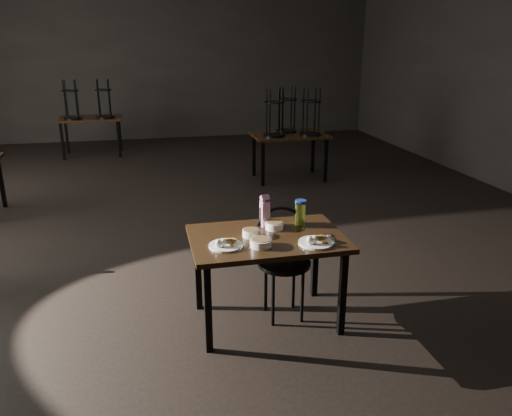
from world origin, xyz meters
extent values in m
plane|color=black|center=(0.00, 0.00, 0.00)|extent=(12.00, 12.00, 0.00)
cube|color=black|center=(0.00, 6.00, 1.60)|extent=(10.00, 0.04, 3.20)
cube|color=black|center=(0.55, -2.29, 0.73)|extent=(1.20, 0.80, 0.04)
cube|color=black|center=(0.03, -2.61, 0.35)|extent=(0.05, 0.05, 0.71)
cube|color=black|center=(1.07, -2.61, 0.35)|extent=(0.05, 0.05, 0.71)
cube|color=black|center=(0.03, -1.97, 0.35)|extent=(0.05, 0.05, 0.71)
cube|color=black|center=(1.07, -1.97, 0.35)|extent=(0.05, 0.05, 0.71)
cylinder|color=white|center=(0.20, -2.42, 0.76)|extent=(0.25, 0.25, 0.02)
cube|color=#A46D3A|center=(0.20, -2.37, 0.81)|extent=(0.09, 0.09, 0.04)
cube|color=#A46D3A|center=(0.23, -2.37, 0.81)|extent=(0.11, 0.11, 0.03)
ellipsoid|color=white|center=(0.14, -2.45, 0.80)|extent=(0.05, 0.05, 0.06)
ellipsoid|color=white|center=(0.17, -2.45, 0.80)|extent=(0.05, 0.05, 0.06)
cylinder|color=white|center=(0.87, -2.51, 0.76)|extent=(0.27, 0.27, 0.02)
cube|color=#A46D3A|center=(0.87, -2.47, 0.81)|extent=(0.10, 0.09, 0.04)
cube|color=#A46D3A|center=(0.91, -2.47, 0.81)|extent=(0.11, 0.11, 0.03)
ellipsoid|color=white|center=(0.81, -2.55, 0.80)|extent=(0.05, 0.05, 0.06)
ellipsoid|color=white|center=(0.84, -2.55, 0.80)|extent=(0.05, 0.05, 0.06)
cylinder|color=white|center=(0.43, -2.26, 0.78)|extent=(0.14, 0.14, 0.05)
cylinder|color=brown|center=(0.43, -2.26, 0.80)|extent=(0.12, 0.12, 0.01)
cylinder|color=white|center=(0.64, -2.15, 0.78)|extent=(0.15, 0.15, 0.06)
cylinder|color=brown|center=(0.64, -2.15, 0.80)|extent=(0.12, 0.12, 0.01)
cylinder|color=white|center=(0.45, -2.47, 0.78)|extent=(0.16, 0.16, 0.06)
cylinder|color=brown|center=(0.45, -2.47, 0.80)|extent=(0.14, 0.14, 0.01)
cube|color=#801765|center=(0.58, -2.06, 0.86)|extent=(0.08, 0.08, 0.22)
cube|color=#801765|center=(0.58, -2.06, 0.99)|extent=(0.08, 0.08, 0.07)
cylinder|color=#A5CD3C|center=(0.88, -2.09, 0.84)|extent=(0.11, 0.11, 0.18)
cylinder|color=navy|center=(0.88, -2.09, 0.94)|extent=(0.12, 0.12, 0.03)
ellipsoid|color=silver|center=(1.02, -2.38, 0.76)|extent=(0.06, 0.07, 0.01)
cube|color=silver|center=(1.02, -2.49, 0.75)|extent=(0.05, 0.14, 0.00)
cylinder|color=black|center=(0.70, -2.25, 0.49)|extent=(0.43, 0.43, 0.03)
torus|color=black|center=(0.72, -2.07, 0.70)|extent=(0.42, 0.06, 0.42)
cylinder|color=black|center=(0.82, -2.13, 0.24)|extent=(0.03, 0.03, 0.49)
cylinder|color=black|center=(0.58, -2.13, 0.24)|extent=(0.03, 0.03, 0.49)
cylinder|color=black|center=(0.58, -2.37, 0.24)|extent=(0.03, 0.03, 0.49)
cylinder|color=black|center=(0.82, -2.37, 0.24)|extent=(0.03, 0.03, 0.49)
cube|color=black|center=(-2.28, 1.36, 0.35)|extent=(0.05, 0.05, 0.71)
cube|color=black|center=(1.96, 1.90, 0.73)|extent=(1.20, 0.80, 0.04)
cube|color=black|center=(1.44, 1.58, 0.35)|extent=(0.05, 0.05, 0.71)
cube|color=black|center=(2.48, 1.58, 0.35)|extent=(0.05, 0.05, 0.71)
cube|color=black|center=(1.44, 2.22, 0.35)|extent=(0.05, 0.05, 0.71)
cube|color=black|center=(2.48, 2.22, 0.35)|extent=(0.05, 0.05, 0.71)
cylinder|color=black|center=(1.66, 1.75, 0.77)|extent=(0.34, 0.34, 0.03)
torus|color=black|center=(1.66, 1.75, 1.27)|extent=(0.32, 0.32, 0.02)
cylinder|color=black|center=(1.76, 1.85, 1.13)|extent=(0.03, 0.03, 0.70)
cylinder|color=black|center=(1.57, 1.85, 1.13)|extent=(0.03, 0.03, 0.70)
cylinder|color=black|center=(1.57, 1.66, 1.13)|extent=(0.03, 0.03, 0.70)
cylinder|color=black|center=(1.76, 1.66, 1.13)|extent=(0.03, 0.03, 0.70)
cylinder|color=black|center=(2.26, 1.75, 0.77)|extent=(0.34, 0.34, 0.03)
torus|color=black|center=(2.26, 1.75, 1.27)|extent=(0.32, 0.32, 0.02)
cylinder|color=black|center=(2.36, 1.85, 1.13)|extent=(0.03, 0.03, 0.70)
cylinder|color=black|center=(2.17, 1.85, 1.13)|extent=(0.03, 0.03, 0.70)
cylinder|color=black|center=(2.17, 1.66, 1.13)|extent=(0.03, 0.03, 0.70)
cylinder|color=black|center=(2.36, 1.66, 1.13)|extent=(0.03, 0.03, 0.70)
cylinder|color=black|center=(1.96, 2.08, 0.77)|extent=(0.34, 0.34, 0.03)
torus|color=black|center=(1.96, 2.08, 1.27)|extent=(0.32, 0.32, 0.02)
cylinder|color=black|center=(2.06, 2.18, 1.13)|extent=(0.03, 0.03, 0.70)
cylinder|color=black|center=(1.87, 2.18, 1.13)|extent=(0.03, 0.03, 0.70)
cylinder|color=black|center=(1.87, 1.99, 1.13)|extent=(0.03, 0.03, 0.70)
cylinder|color=black|center=(2.06, 1.99, 1.13)|extent=(0.03, 0.03, 0.70)
cube|color=black|center=(-1.34, 4.48, 0.73)|extent=(1.20, 0.80, 0.04)
cube|color=black|center=(-1.86, 4.16, 0.35)|extent=(0.05, 0.05, 0.71)
cube|color=black|center=(-0.82, 4.16, 0.35)|extent=(0.05, 0.05, 0.71)
cube|color=black|center=(-1.86, 4.80, 0.35)|extent=(0.05, 0.05, 0.71)
cube|color=black|center=(-0.82, 4.80, 0.35)|extent=(0.05, 0.05, 0.71)
cylinder|color=black|center=(-1.64, 4.33, 0.77)|extent=(0.34, 0.34, 0.03)
torus|color=black|center=(-1.64, 4.33, 1.27)|extent=(0.32, 0.32, 0.02)
cylinder|color=black|center=(-1.54, 4.43, 1.13)|extent=(0.03, 0.03, 0.70)
cylinder|color=black|center=(-1.74, 4.43, 1.13)|extent=(0.03, 0.03, 0.70)
cylinder|color=black|center=(-1.74, 4.24, 1.13)|extent=(0.03, 0.03, 0.70)
cylinder|color=black|center=(-1.54, 4.24, 1.13)|extent=(0.03, 0.03, 0.70)
cylinder|color=black|center=(-1.04, 4.33, 0.77)|extent=(0.34, 0.34, 0.03)
torus|color=black|center=(-1.04, 4.33, 1.27)|extent=(0.32, 0.32, 0.02)
cylinder|color=black|center=(-0.94, 4.43, 1.13)|extent=(0.03, 0.03, 0.70)
cylinder|color=black|center=(-1.14, 4.43, 1.13)|extent=(0.03, 0.03, 0.70)
cylinder|color=black|center=(-1.14, 4.24, 1.13)|extent=(0.03, 0.03, 0.70)
cylinder|color=black|center=(-0.94, 4.24, 1.13)|extent=(0.03, 0.03, 0.70)
camera|label=1|loc=(-0.34, -5.79, 2.22)|focal=35.00mm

